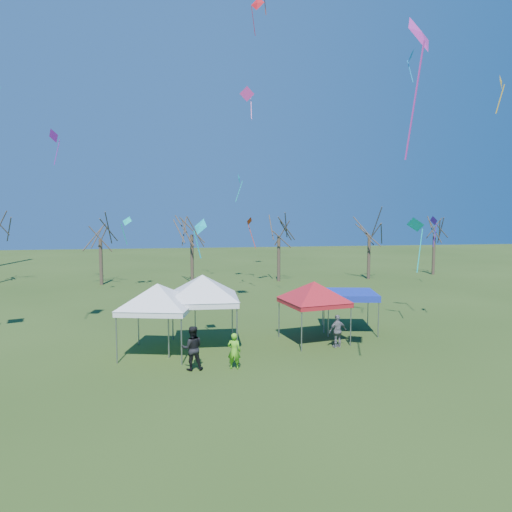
{
  "coord_description": "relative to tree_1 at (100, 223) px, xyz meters",
  "views": [
    {
      "loc": [
        -3.58,
        -19.33,
        6.6
      ],
      "look_at": [
        0.21,
        3.0,
        4.5
      ],
      "focal_mm": 32.0,
      "sensor_mm": 36.0,
      "label": 1
    }
  ],
  "objects": [
    {
      "name": "person_grey",
      "position": [
        14.86,
        -22.89,
        -4.97
      ],
      "size": [
        1.03,
        0.62,
        1.65
      ],
      "primitive_type": "imported",
      "rotation": [
        0.0,
        0.0,
        3.38
      ],
      "color": "slate",
      "rests_on": "ground"
    },
    {
      "name": "kite_2",
      "position": [
        -3.4,
        -1.15,
        7.57
      ],
      "size": [
        1.35,
        1.29,
        3.18
      ],
      "rotation": [
        0.0,
        0.0,
        2.41
      ],
      "color": "purple",
      "rests_on": "ground"
    },
    {
      "name": "person_dark",
      "position": [
        7.67,
        -24.96,
        -4.85
      ],
      "size": [
        0.94,
        0.74,
        1.89
      ],
      "primitive_type": "imported",
      "rotation": [
        0.0,
        0.0,
        3.17
      ],
      "color": "black",
      "rests_on": "ground"
    },
    {
      "name": "kite_25",
      "position": [
        18.92,
        -21.7,
        8.77
      ],
      "size": [
        0.65,
        0.81,
        1.65
      ],
      "rotation": [
        0.0,
        0.0,
        4.23
      ],
      "color": "#168EF1",
      "rests_on": "ground"
    },
    {
      "name": "kite_3",
      "position": [
        14.77,
        0.0,
        20.42
      ],
      "size": [
        1.47,
        1.26,
        3.42
      ],
      "rotation": [
        0.0,
        0.0,
        5.67
      ],
      "color": "red",
      "rests_on": "ground"
    },
    {
      "name": "kite_13",
      "position": [
        2.75,
        -2.96,
        0.17
      ],
      "size": [
        1.23,
        1.14,
        2.55
      ],
      "rotation": [
        0.0,
        0.0,
        5.68
      ],
      "color": "#0CBDA5",
      "rests_on": "ground"
    },
    {
      "name": "person_green",
      "position": [
        9.44,
        -25.14,
        -5.01
      ],
      "size": [
        0.65,
        0.52,
        1.56
      ],
      "primitive_type": "imported",
      "rotation": [
        0.0,
        0.0,
        2.84
      ],
      "color": "#5DC21F",
      "rests_on": "ground"
    },
    {
      "name": "kite_17",
      "position": [
        20.81,
        -19.34,
        0.15
      ],
      "size": [
        1.22,
        1.28,
        3.25
      ],
      "rotation": [
        0.0,
        0.0,
        2.25
      ],
      "color": "#0DC9BF",
      "rests_on": "ground"
    },
    {
      "name": "kite_19",
      "position": [
        12.21,
        -6.06,
        3.68
      ],
      "size": [
        0.61,
        0.9,
        2.38
      ],
      "rotation": [
        0.0,
        0.0,
        1.34
      ],
      "color": "#0DCBC9",
      "rests_on": "ground"
    },
    {
      "name": "kite_11",
      "position": [
        12.84,
        -6.28,
        10.51
      ],
      "size": [
        1.25,
        0.73,
        2.69
      ],
      "rotation": [
        0.0,
        0.0,
        3.05
      ],
      "color": "#F837A2",
      "rests_on": "ground"
    },
    {
      "name": "tree_5",
      "position": [
        34.49,
        1.42,
        -0.06
      ],
      "size": [
        3.39,
        3.39,
        7.46
      ],
      "color": "#3D2D21",
      "rests_on": "ground"
    },
    {
      "name": "tent_white_west",
      "position": [
        6.17,
        -22.5,
        -2.65
      ],
      "size": [
        4.28,
        4.28,
        3.89
      ],
      "rotation": [
        0.0,
        0.0,
        -0.24
      ],
      "color": "gray",
      "rests_on": "ground"
    },
    {
      "name": "kite_5",
      "position": [
        14.78,
        -30.15,
        6.42
      ],
      "size": [
        1.59,
        1.43,
        4.58
      ],
      "rotation": [
        0.0,
        0.0,
        0.62
      ],
      "color": "#CB2D9F",
      "rests_on": "ground"
    },
    {
      "name": "ground",
      "position": [
        10.77,
        -24.65,
        -5.79
      ],
      "size": [
        140.0,
        140.0,
        0.0
      ],
      "primitive_type": "plane",
      "color": "#2A4415",
      "rests_on": "ground"
    },
    {
      "name": "kite_9",
      "position": [
        22.26,
        -24.13,
        6.94
      ],
      "size": [
        0.61,
        0.63,
        1.82
      ],
      "rotation": [
        0.0,
        0.0,
        0.82
      ],
      "color": "gold",
      "rests_on": "ground"
    },
    {
      "name": "tent_white_mid",
      "position": [
        8.3,
        -21.71,
        -2.41
      ],
      "size": [
        4.75,
        4.75,
        4.19
      ],
      "rotation": [
        0.0,
        0.0,
        -0.05
      ],
      "color": "gray",
      "rests_on": "ground"
    },
    {
      "name": "kite_1",
      "position": [
        8.21,
        -21.68,
        0.17
      ],
      "size": [
        0.94,
        0.99,
        2.0
      ],
      "rotation": [
        0.0,
        0.0,
        5.4
      ],
      "color": "#0CB1BE",
      "rests_on": "ground"
    },
    {
      "name": "tent_blue",
      "position": [
        16.6,
        -19.94,
        -3.73
      ],
      "size": [
        3.37,
        3.37,
        2.24
      ],
      "rotation": [
        0.0,
        0.0,
        -0.2
      ],
      "color": "gray",
      "rests_on": "ground"
    },
    {
      "name": "tree_4",
      "position": [
        26.12,
        -0.65,
        0.27
      ],
      "size": [
        3.58,
        3.58,
        7.89
      ],
      "color": "#3D2D21",
      "rests_on": "ground"
    },
    {
      "name": "kite_22",
      "position": [
        13.09,
        -5.84,
        0.09
      ],
      "size": [
        1.0,
        1.01,
        2.71
      ],
      "rotation": [
        0.0,
        0.0,
        3.98
      ],
      "color": "red",
      "rests_on": "ground"
    },
    {
      "name": "tent_red",
      "position": [
        14.0,
        -21.66,
        -2.86
      ],
      "size": [
        4.05,
        4.05,
        3.64
      ],
      "rotation": [
        0.0,
        0.0,
        0.19
      ],
      "color": "gray",
      "rests_on": "ground"
    },
    {
      "name": "tree_1",
      "position": [
        0.0,
        0.0,
        0.0
      ],
      "size": [
        3.42,
        3.42,
        7.54
      ],
      "color": "#3D2D21",
      "rests_on": "ground"
    },
    {
      "name": "tree_3",
      "position": [
        16.8,
        -0.6,
        0.29
      ],
      "size": [
        3.59,
        3.59,
        7.91
      ],
      "color": "#3D2D21",
      "rests_on": "ground"
    },
    {
      "name": "kite_12",
      "position": [
        30.22,
        -5.54,
        0.13
      ],
      "size": [
        0.54,
        0.96,
        2.86
      ],
      "rotation": [
        0.0,
        0.0,
        1.81
      ],
      "color": "#571CC5",
      "rests_on": "ground"
    },
    {
      "name": "tree_2",
      "position": [
        8.4,
        -0.27,
        0.5
      ],
      "size": [
        3.71,
        3.71,
        8.18
      ],
      "color": "#3D2D21",
      "rests_on": "ground"
    }
  ]
}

